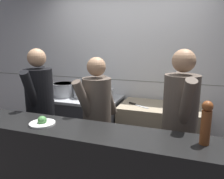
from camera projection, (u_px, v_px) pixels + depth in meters
name	position (u px, v px, depth m)	size (l,w,h in m)	color
wall_back_tiled	(128.00, 71.00, 3.43)	(8.00, 0.06, 2.60)	white
oven_range	(85.00, 125.00, 3.42)	(1.08, 0.71, 0.91)	#38383D
prep_counter	(160.00, 137.00, 3.05)	(1.11, 0.65, 0.89)	gray
pass_counter	(80.00, 179.00, 2.03)	(2.94, 0.45, 0.99)	black
stock_pot	(64.00, 89.00, 3.37)	(0.34, 0.34, 0.21)	#B7BABF
sauce_pot	(81.00, 91.00, 3.29)	(0.24, 0.24, 0.21)	#B7BABF
braising_pot	(104.00, 93.00, 3.24)	(0.29, 0.29, 0.15)	#B7BABF
chefs_knife	(137.00, 105.00, 2.98)	(0.31, 0.19, 0.02)	#B7BABF
plated_dish_main	(42.00, 122.00, 2.01)	(0.24, 0.24, 0.08)	white
pepper_mill	(206.00, 122.00, 1.59)	(0.08, 0.08, 0.33)	brown
chef_head_cook	(40.00, 108.00, 2.73)	(0.40, 0.73, 1.67)	black
chef_sous	(97.00, 119.00, 2.49)	(0.41, 0.68, 1.58)	black
chef_line	(179.00, 124.00, 2.18)	(0.41, 0.73, 1.68)	black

